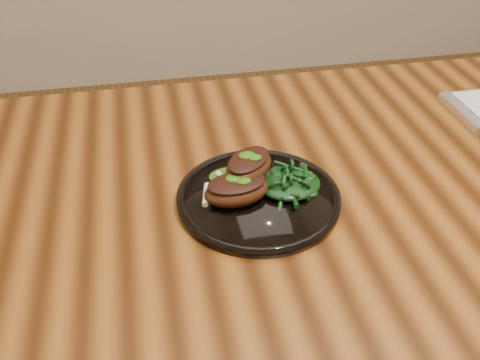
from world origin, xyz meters
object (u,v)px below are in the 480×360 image
Objects in this scene: lamb_chop_front at (236,189)px; desk at (407,202)px; plate at (258,197)px; greens_heap at (289,180)px.

desk is at bearing 9.48° from lamb_chop_front.
greens_heap is at bearing 5.19° from plate.
desk is 14.48× the size of lamb_chop_front.
plate is 2.59× the size of greens_heap.
desk is at bearing 8.94° from plate.
plate is 0.05m from lamb_chop_front.
lamb_chop_front is 0.09m from greens_heap.
plate is at bearing -174.81° from greens_heap.
lamb_chop_front reaches higher than plate.
plate is at bearing 13.60° from lamb_chop_front.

